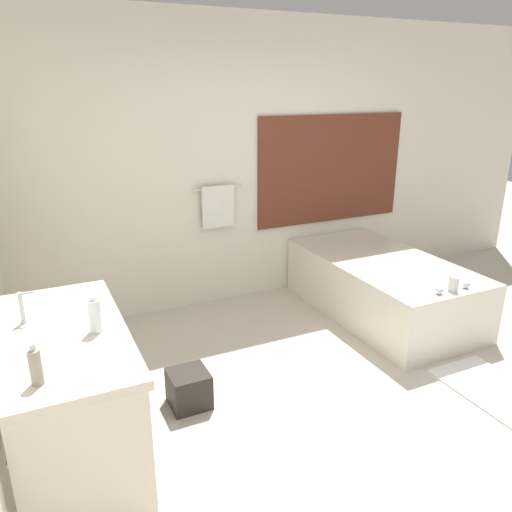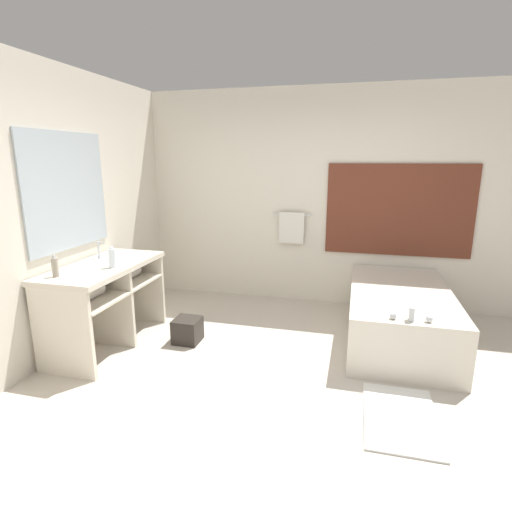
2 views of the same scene
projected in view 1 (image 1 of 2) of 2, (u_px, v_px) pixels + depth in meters
ground_plane at (381, 414)px, 3.32m from camera, size 16.00×16.00×0.00m
wall_back_with_blinds at (247, 164)px, 4.80m from camera, size 7.40×0.13×2.70m
vanity_counter at (68, 368)px, 2.73m from camera, size 0.64×1.32×0.84m
sink_faucet at (23, 308)px, 2.70m from camera, size 0.09×0.04×0.18m
bathtub at (382, 284)px, 4.70m from camera, size 0.99×1.86×0.66m
water_bottle_1 at (94, 316)px, 2.60m from camera, size 0.07×0.07×0.20m
soap_dispenser at (36, 367)px, 2.14m from camera, size 0.05×0.05×0.19m
waste_bin at (189, 389)px, 3.38m from camera, size 0.26×0.26×0.25m
bath_mat at (495, 390)px, 3.56m from camera, size 0.52×0.81×0.02m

